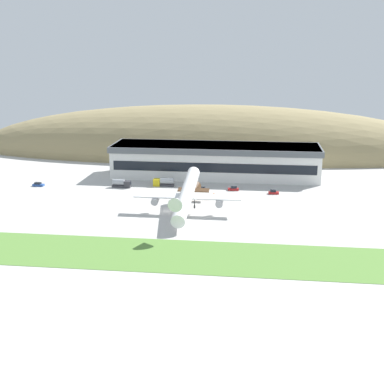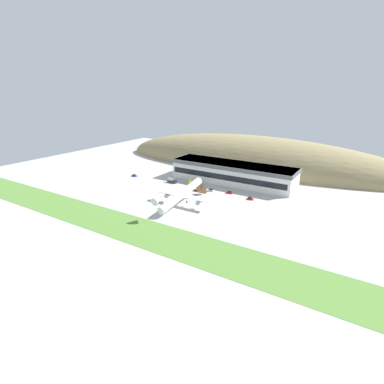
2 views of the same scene
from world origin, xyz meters
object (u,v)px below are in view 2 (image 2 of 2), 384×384
Objects in this scene: service_car_3 at (230,193)px; traffic_cone_0 at (215,194)px; terminal_building at (233,172)px; service_car_1 at (134,176)px; cargo_airplane at (182,195)px; box_truck at (195,183)px; fuel_truck at (172,181)px; service_car_2 at (250,199)px; service_car_0 at (211,190)px.

service_car_3 reaches higher than traffic_cone_0.
service_car_1 is at bearing -159.17° from terminal_building.
service_car_1 is (-61.51, 29.00, -5.75)m from cargo_airplane.
fuel_truck is at bearing -165.76° from box_truck.
traffic_cone_0 is (1.90, -28.69, -7.15)m from terminal_building.
traffic_cone_0 is at bearing -3.03° from service_car_1.
service_car_2 is 42.00m from box_truck.
service_car_1 reaches higher than traffic_cone_0.
traffic_cone_0 is (6.37, 25.42, -6.08)m from cargo_airplane.
terminal_building is 11.88× the size of fuel_truck.
traffic_cone_0 is at bearing -25.58° from box_truck.
service_car_1 is (-65.98, -25.10, -6.83)m from terminal_building.
box_truck is (47.80, 6.03, 0.94)m from service_car_1.
terminal_building is 19.39× the size of service_car_1.
service_car_0 is at bearing -2.54° from fuel_truck.
terminal_building is 22.50× the size of service_car_2.
cargo_airplane is 40.16m from service_car_2.
terminal_building is 18.76× the size of service_car_0.
fuel_truck is at bearing 177.46° from service_car_0.
service_car_0 is at bearing -169.83° from service_car_3.
service_car_1 is at bearing -179.37° from service_car_0.
fuel_truck reaches higher than traffic_cone_0.
traffic_cone_0 is (5.00, -4.28, -0.30)m from service_car_0.
cargo_airplane is 37.93m from box_truck.
service_car_3 is 27.02m from box_truck.
service_car_0 is (-3.10, -24.40, -6.85)m from terminal_building.
service_car_0 is at bearing 87.37° from cargo_airplane.
service_car_2 is at bearing -47.77° from terminal_building.
cargo_airplane reaches higher than service_car_3.
service_car_1 is at bearing -172.81° from box_truck.
terminal_building is at bearing 46.36° from box_truck.
service_car_2 is at bearing -12.85° from service_car_3.
terminal_building is at bearing 132.23° from service_car_2.
cargo_airplane is 34.87m from service_car_3.
cargo_airplane is 10.44× the size of service_car_0.
service_car_0 is at bearing 177.31° from service_car_2.
service_car_0 reaches higher than traffic_cone_0.
fuel_truck is (-33.82, -23.04, -5.97)m from terminal_building.
service_car_2 is 21.60m from traffic_cone_0.
box_truck is at bearing 7.19° from service_car_1.
service_car_2 is at bearing 45.72° from cargo_airplane.
terminal_building is 10.53× the size of box_truck.
box_truck reaches higher than service_car_3.
service_car_3 reaches higher than service_car_2.
cargo_airplane is 10.79× the size of service_car_1.
service_car_1 is at bearing 176.97° from traffic_cone_0.
service_car_3 reaches higher than service_car_0.
service_car_2 is 57.17m from fuel_truck.
traffic_cone_0 is (67.88, -3.59, -0.32)m from service_car_1.
traffic_cone_0 is at bearing -8.98° from fuel_truck.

